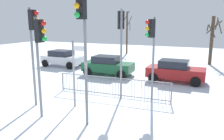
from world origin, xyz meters
TOP-DOWN VIEW (x-y plane):
  - ground_plane at (0.00, 0.00)m, footprint 60.00×60.00m
  - traffic_light_mid_right at (0.42, -1.19)m, footprint 0.35×0.57m
  - traffic_light_foreground_left at (1.99, 2.83)m, footprint 0.46×0.47m
  - traffic_light_rear_left at (-2.80, -0.16)m, footprint 0.57×0.33m
  - traffic_light_mid_left at (-1.59, -1.17)m, footprint 0.57×0.33m
  - traffic_light_rear_right at (0.46, 2.56)m, footprint 0.42×0.51m
  - direction_sign_post at (-1.02, 0.42)m, footprint 0.79×0.13m
  - pedestrian_guard_railing at (-0.00, 2.51)m, footprint 6.33×0.35m
  - car_white_trailing at (-7.61, 8.62)m, footprint 3.84×2.00m
  - car_red_near at (2.68, 7.14)m, footprint 3.82×1.97m
  - car_green_mid at (-2.36, 7.11)m, footprint 3.85×2.02m
  - bare_tree_left at (-5.06, 19.01)m, footprint 1.56×1.58m
  - bare_tree_centre at (4.87, 14.91)m, footprint 1.43×1.66m

SIDE VIEW (x-z plane):
  - ground_plane at x=0.00m, z-range 0.00..0.00m
  - pedestrian_guard_railing at x=0.00m, z-range 0.02..1.09m
  - car_white_trailing at x=-7.61m, z-range 0.03..1.50m
  - car_red_near at x=2.68m, z-range 0.03..1.50m
  - car_green_mid at x=-2.36m, z-range 0.03..1.50m
  - direction_sign_post at x=-1.02m, z-range 0.19..3.36m
  - bare_tree_centre at x=4.87m, z-range 0.20..4.74m
  - bare_tree_left at x=-5.06m, z-range 0.11..5.53m
  - traffic_light_mid_left at x=-1.59m, z-range 0.98..5.17m
  - traffic_light_foreground_left at x=1.99m, z-range 0.99..5.22m
  - traffic_light_rear_left at x=-2.80m, z-range 1.08..5.71m
  - traffic_light_rear_right at x=0.46m, z-range 1.08..5.71m
  - traffic_light_mid_right at x=0.42m, z-range 1.17..6.25m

